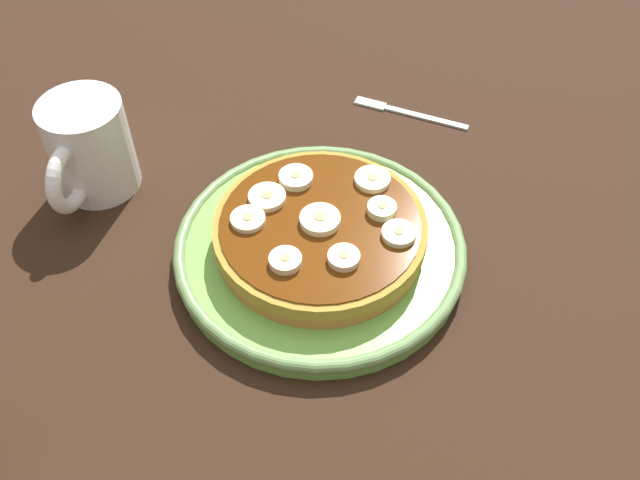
{
  "coord_description": "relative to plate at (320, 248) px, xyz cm",
  "views": [
    {
      "loc": [
        40.25,
        9.27,
        49.45
      ],
      "look_at": [
        0.0,
        0.0,
        2.2
      ],
      "focal_mm": 39.42,
      "sensor_mm": 36.0,
      "label": 1
    }
  ],
  "objects": [
    {
      "name": "banana_slice_4",
      "position": [
        -1.67,
        -5.24,
        3.65
      ],
      "size": [
        3.39,
        3.39,
        0.79
      ],
      "color": "#F9E8B3",
      "rests_on": "pancake_stack"
    },
    {
      "name": "plate",
      "position": [
        0.0,
        0.0,
        0.0
      ],
      "size": [
        26.42,
        26.42,
        2.04
      ],
      "color": "#72B74C",
      "rests_on": "ground_plane"
    },
    {
      "name": "ground_plane",
      "position": [
        0.0,
        0.0,
        -2.6
      ],
      "size": [
        140.0,
        140.0,
        3.0
      ],
      "primitive_type": "cube",
      "color": "black"
    },
    {
      "name": "pancake_stack",
      "position": [
        0.32,
        0.1,
        2.03
      ],
      "size": [
        18.86,
        19.29,
        2.85
      ],
      "color": "#BE7636",
      "rests_on": "plate"
    },
    {
      "name": "banana_slice_7",
      "position": [
        3.72,
        2.87,
        3.71
      ],
      "size": [
        2.73,
        2.73,
        0.9
      ],
      "color": "#F2E3BE",
      "rests_on": "pancake_stack"
    },
    {
      "name": "banana_slice_6",
      "position": [
        -6.06,
        3.53,
        3.64
      ],
      "size": [
        3.31,
        3.31,
        0.77
      ],
      "color": "#FAF1B7",
      "rests_on": "pancake_stack"
    },
    {
      "name": "banana_slice_8",
      "position": [
        -2.46,
        5.01,
        3.75
      ],
      "size": [
        2.6,
        2.6,
        1.0
      ],
      "color": "#EFF2C0",
      "rests_on": "pancake_stack"
    },
    {
      "name": "banana_slice_5",
      "position": [
        -4.62,
        -3.33,
        3.71
      ],
      "size": [
        3.16,
        3.16,
        0.91
      ],
      "color": "#F0EFBD",
      "rests_on": "pancake_stack"
    },
    {
      "name": "fork",
      "position": [
        -22.3,
        4.4,
        -0.85
      ],
      "size": [
        3.09,
        12.99,
        0.5
      ],
      "color": "silver",
      "rests_on": "ground_plane"
    },
    {
      "name": "banana_slice_2",
      "position": [
        0.13,
        6.9,
        3.64
      ],
      "size": [
        2.98,
        2.98,
        0.78
      ],
      "color": "#EBF4BE",
      "rests_on": "pancake_stack"
    },
    {
      "name": "coffee_mug",
      "position": [
        -4.07,
        -23.59,
        3.85
      ],
      "size": [
        11.5,
        7.9,
        9.62
      ],
      "color": "white",
      "rests_on": "ground_plane"
    },
    {
      "name": "banana_slice_1",
      "position": [
        5.1,
        -1.75,
        3.72
      ],
      "size": [
        2.75,
        2.75,
        0.93
      ],
      "color": "#F9E8C1",
      "rests_on": "pancake_stack"
    },
    {
      "name": "banana_slice_3",
      "position": [
        1.27,
        -6.14,
        3.63
      ],
      "size": [
        3.07,
        3.07,
        0.75
      ],
      "color": "#F0E7BA",
      "rests_on": "pancake_stack"
    },
    {
      "name": "banana_slice_0",
      "position": [
        0.2,
        -0.12,
        3.71
      ],
      "size": [
        3.57,
        3.57,
        0.92
      ],
      "color": "beige",
      "rests_on": "pancake_stack"
    }
  ]
}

